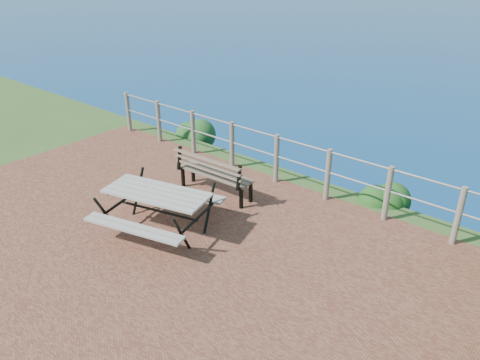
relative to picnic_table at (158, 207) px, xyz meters
The scene contains 6 objects.
ground 0.89m from the picnic_table, 56.71° to the right, with size 10.00×7.00×0.12m, color brown.
safety_railing 2.75m from the picnic_table, 81.20° to the left, with size 9.40×0.10×1.00m.
picnic_table is the anchor object (origin of this frame).
park_bench 1.56m from the picnic_table, 95.35° to the left, with size 1.55×0.45×0.87m.
shrub_lip_west 4.50m from the picnic_table, 127.40° to the left, with size 0.87×0.87×0.65m, color #1C4C1E.
shrub_lip_east 4.16m from the picnic_table, 54.04° to the left, with size 0.70×0.70×0.42m, color #154516.
Camera 1 is at (4.81, -3.59, 4.22)m, focal length 35.00 mm.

